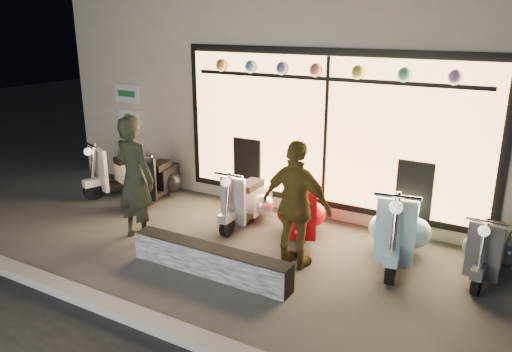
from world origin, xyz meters
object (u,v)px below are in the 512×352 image
(scooter_silver, at_px, (249,199))
(man, at_px, (135,179))
(woman, at_px, (296,205))
(graffiti_barrier, at_px, (210,260))
(scooter_red, at_px, (302,211))

(scooter_silver, relative_size, man, 0.69)
(woman, bearing_deg, graffiti_barrier, 47.78)
(man, xyz_separation_m, woman, (2.54, 0.40, -0.08))
(woman, bearing_deg, scooter_silver, -31.57)
(man, height_order, woman, man)
(graffiti_barrier, height_order, man, man)
(graffiti_barrier, distance_m, woman, 1.38)
(scooter_silver, bearing_deg, graffiti_barrier, -76.44)
(scooter_silver, bearing_deg, man, -130.12)
(scooter_red, distance_m, man, 2.64)
(graffiti_barrier, bearing_deg, scooter_silver, 105.12)
(scooter_silver, bearing_deg, scooter_red, -5.18)
(scooter_red, bearing_deg, scooter_silver, 152.47)
(graffiti_barrier, bearing_deg, scooter_red, 74.07)
(graffiti_barrier, xyz_separation_m, woman, (0.88, 0.80, 0.70))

